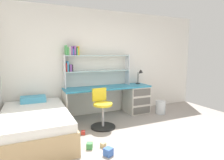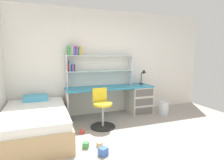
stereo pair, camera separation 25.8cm
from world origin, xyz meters
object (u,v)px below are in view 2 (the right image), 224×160
object	(u,v)px
bookshelf_hutch	(90,62)
bed_platform	(35,123)
toy_block_blue_1	(103,152)
swivel_chair	(102,112)
waste_bin	(164,108)
toy_block_red_0	(82,132)
desk_lamp	(144,75)
desk	(131,98)
toy_block_green_4	(86,145)
toy_block_natural_2	(100,145)

from	to	relation	value
bookshelf_hutch	bed_platform	distance (m)	1.86
bed_platform	toy_block_blue_1	size ratio (longest dim) A/B	16.19
bookshelf_hutch	swivel_chair	xyz separation A→B (m)	(0.04, -0.81, -1.02)
waste_bin	toy_block_red_0	world-z (taller)	waste_bin
desk_lamp	bed_platform	size ratio (longest dim) A/B	0.20
desk	toy_block_green_4	xyz separation A→B (m)	(-1.52, -1.41, -0.37)
desk_lamp	waste_bin	size ratio (longest dim) A/B	1.14
swivel_chair	toy_block_green_4	distance (m)	0.98
desk	waste_bin	world-z (taller)	desk
desk	bed_platform	bearing A→B (deg)	-164.33
bed_platform	waste_bin	distance (m)	3.05
toy_block_red_0	toy_block_green_4	xyz separation A→B (m)	(-0.05, -0.58, 0.01)
desk	toy_block_green_4	distance (m)	2.11
toy_block_blue_1	toy_block_natural_2	bearing A→B (deg)	85.24
toy_block_blue_1	toy_block_green_4	size ratio (longest dim) A/B	1.23
toy_block_natural_2	desk	bearing A→B (deg)	48.20
desk_lamp	toy_block_blue_1	xyz separation A→B (m)	(-1.73, -1.81, -0.94)
desk	desk_lamp	xyz separation A→B (m)	(0.40, 0.08, 0.58)
swivel_chair	toy_block_green_4	world-z (taller)	swivel_chair
bed_platform	bookshelf_hutch	bearing A→B (deg)	33.08
desk	bed_platform	xyz separation A→B (m)	(-2.31, -0.65, -0.15)
toy_block_green_4	bookshelf_hutch	bearing A→B (deg)	73.00
desk_lamp	toy_block_red_0	xyz separation A→B (m)	(-1.88, -0.91, -0.96)
desk_lamp	bed_platform	distance (m)	2.90
toy_block_red_0	bookshelf_hutch	bearing A→B (deg)	66.72
waste_bin	desk_lamp	bearing A→B (deg)	123.93
toy_block_blue_1	toy_block_green_4	distance (m)	0.38
bookshelf_hutch	waste_bin	bearing A→B (deg)	-18.12
desk	swivel_chair	bearing A→B (deg)	-147.63
toy_block_red_0	toy_block_green_4	bearing A→B (deg)	-94.95
toy_block_natural_2	desk_lamp	bearing A→B (deg)	42.07
bookshelf_hutch	toy_block_natural_2	xyz separation A→B (m)	(-0.27, -1.64, -1.31)
desk	swivel_chair	world-z (taller)	swivel_chair
desk	bookshelf_hutch	world-z (taller)	bookshelf_hutch
toy_block_blue_1	toy_block_natural_2	distance (m)	0.27
bed_platform	toy_block_red_0	size ratio (longest dim) A/B	26.07
waste_bin	bed_platform	bearing A→B (deg)	-175.24
swivel_chair	bookshelf_hutch	bearing A→B (deg)	92.81
waste_bin	toy_block_green_4	world-z (taller)	waste_bin
toy_block_red_0	desk	bearing A→B (deg)	29.47
bed_platform	toy_block_natural_2	bearing A→B (deg)	-38.81
toy_block_red_0	toy_block_green_4	distance (m)	0.58
waste_bin	toy_block_blue_1	xyz separation A→B (m)	(-2.05, -1.33, -0.11)
bed_platform	waste_bin	xyz separation A→B (m)	(3.03, 0.25, -0.10)
bookshelf_hutch	toy_block_blue_1	bearing A→B (deg)	-98.60
swivel_chair	toy_block_red_0	xyz separation A→B (m)	(-0.48, -0.20, -0.29)
bed_platform	desk	bearing A→B (deg)	15.67
bed_platform	toy_block_blue_1	world-z (taller)	bed_platform
toy_block_red_0	waste_bin	bearing A→B (deg)	11.26
waste_bin	desk	bearing A→B (deg)	151.40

